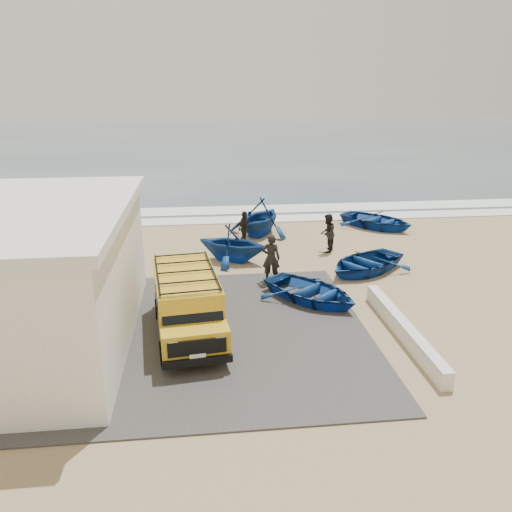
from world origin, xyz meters
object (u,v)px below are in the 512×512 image
boat_near_left (311,291)px  boat_far_right (376,220)px  boat_mid_left (233,243)px  fisherman_back (244,228)px  fisherman_front (271,258)px  boat_near_right (365,263)px  boat_far_left (260,217)px  fisherman_middle (327,233)px  parapet (403,329)px  van (187,302)px

boat_near_left → boat_far_right: bearing=18.9°
boat_mid_left → fisherman_back: bearing=9.7°
fisherman_front → boat_near_right: bearing=-157.1°
boat_near_right → fisherman_front: 4.22m
boat_near_left → fisherman_front: fisherman_front is taller
boat_near_right → boat_far_left: bearing=178.0°
boat_mid_left → fisherman_middle: bearing=-53.0°
boat_far_left → boat_near_left: bearing=-53.1°
fisherman_middle → boat_mid_left: bearing=-51.8°
boat_near_right → boat_far_left: size_ratio=1.07×
boat_near_left → boat_mid_left: boat_mid_left is taller
parapet → fisherman_front: size_ratio=3.03×
boat_near_left → boat_far_right: boat_far_right is taller
boat_near_right → fisherman_back: fisherman_back is taller
boat_far_left → boat_mid_left: bearing=-81.4°
boat_near_left → fisherman_back: fisherman_back is taller
boat_near_left → fisherman_middle: (2.01, 5.59, 0.53)m
van → boat_far_left: (3.59, 10.89, -0.14)m
van → fisherman_front: size_ratio=2.54×
boat_near_right → fisherman_front: (-4.13, -0.64, 0.58)m
fisherman_middle → boat_far_right: bearing=163.6°
boat_far_left → boat_far_right: bearing=36.9°
boat_mid_left → boat_far_left: (1.71, 4.05, 0.13)m
van → boat_far_left: 11.47m
parapet → boat_far_right: size_ratio=1.44×
boat_mid_left → van: bearing=-168.5°
fisherman_middle → fisherman_back: size_ratio=1.09×
boat_near_left → van: bearing=165.3°
boat_near_right → fisherman_front: fisherman_front is taller
boat_near_left → fisherman_back: bearing=64.5°
boat_near_right → boat_mid_left: boat_mid_left is taller
van → fisherman_back: bearing=67.5°
van → boat_mid_left: size_ratio=1.55×
boat_far_left → fisherman_back: size_ratio=2.19×
parapet → van: size_ratio=1.19×
parapet → boat_near_right: 5.87m
boat_near_right → boat_far_left: boat_far_left is taller
fisherman_front → fisherman_middle: bearing=-118.6°
fisherman_back → boat_far_left: bearing=4.6°
parapet → boat_far_right: 13.01m
parapet → boat_far_right: bearing=74.3°
van → boat_far_left: van is taller
boat_near_left → fisherman_back: size_ratio=2.25×
fisherman_front → fisherman_back: size_ratio=1.16×
boat_far_right → fisherman_back: (-7.61, -2.27, 0.42)m
boat_far_left → fisherman_back: 1.90m
parapet → fisherman_back: 11.07m
fisherman_middle → fisherman_front: bearing=-14.6°
parapet → fisherman_back: size_ratio=3.52×
boat_mid_left → boat_far_left: size_ratio=0.87×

